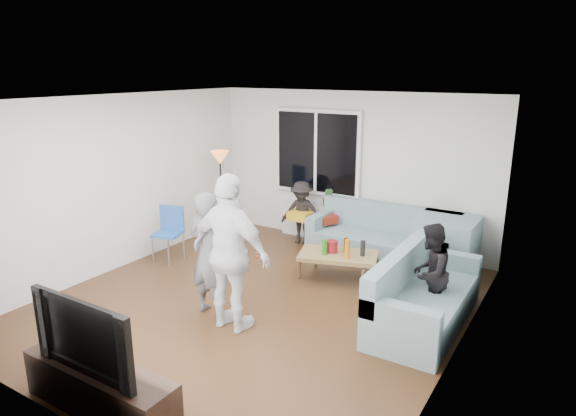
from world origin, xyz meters
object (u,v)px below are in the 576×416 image
Objects in this scene: sofa_back_section at (381,234)px; coffee_table at (338,267)px; sofa_right_section at (426,290)px; spectator_back at (301,213)px; tv_console at (100,389)px; player_right at (231,254)px; side_chair at (168,235)px; spectator_right at (430,273)px; floor_lamp at (221,195)px; player_left at (209,254)px; television at (94,332)px.

coffee_table is at bearing -101.96° from sofa_back_section.
coffee_table is at bearing 67.39° from sofa_right_section.
coffee_table is at bearing -55.76° from spectator_back.
player_right is at bearing 87.46° from tv_console.
side_chair is 4.08m from spectator_right.
floor_lamp reaches higher than tv_console.
coffee_table is 0.70× the size of player_left.
floor_lamp is 2.95m from player_left.
sofa_back_section is at bearing 14.44° from side_chair.
player_left is 1.29× the size of spectator_right.
player_right reaches higher than coffee_table.
television is at bearing 0.00° from tv_console.
player_left is at bearing -116.69° from coffee_table.
sofa_right_section is at bearing -46.62° from spectator_back.
spectator_back is 0.92× the size of television.
sofa_back_section is 1.89× the size of spectator_right.
side_chair is (-2.62, -0.72, 0.23)m from coffee_table.
spectator_right is at bearing -15.60° from floor_lamp.
coffee_table is at bearing -115.20° from player_left.
side_chair is 0.55× the size of floor_lamp.
spectator_back is at bearing 98.75° from television.
side_chair is at bearing -29.07° from player_left.
tv_console is (2.11, -2.98, -0.21)m from side_chair.
player_right is at bearing -49.09° from floor_lamp.
player_left reaches higher than tv_console.
television is at bearing -26.97° from spectator_right.
tv_console is (-0.08, -1.80, -0.71)m from player_right.
player_left is 1.98m from television.
television is at bearing 102.29° from player_left.
television reaches higher than spectator_back.
television is at bearing -95.57° from spectator_back.
player_right is at bearing 87.46° from television.
player_left reaches higher than television.
tv_console is at bearing -95.57° from spectator_back.
player_right is (-0.43, -1.90, 0.73)m from coffee_table.
television is (-1.96, -3.19, 0.17)m from spectator_right.
sofa_back_section is 4.83m from tv_console.
player_left reaches higher than coffee_table.
television is (-0.74, -4.77, 0.36)m from sofa_back_section.
sofa_back_section reaches higher than tv_console.
spectator_right is at bearing 58.49° from tv_console.
spectator_right reaches higher than coffee_table.
player_left is (-1.11, -2.82, 0.36)m from sofa_back_section.
side_chair is 0.54× the size of tv_console.
player_right is (-0.66, -2.97, 0.50)m from sofa_back_section.
floor_lamp is 4.23m from spectator_right.
sofa_back_section is at bearing -99.06° from player_right.
spectator_right is (4.07, 0.22, 0.18)m from side_chair.
spectator_right reaches higher than sofa_right_section.
spectator_right is 3.77m from tv_console.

